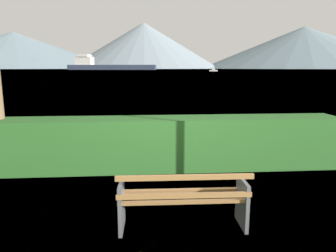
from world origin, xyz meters
TOP-DOWN VIEW (x-y plane):
  - ground_plane at (0.00, 0.00)m, footprint 1400.00×1400.00m
  - water_surface at (0.00, 309.09)m, footprint 620.00×620.00m
  - park_bench at (-0.00, -0.06)m, footprint 1.77×0.60m
  - hedge_row at (0.00, 2.59)m, footprint 7.49×0.84m
  - cargo_ship_large at (-34.82, 281.35)m, footprint 78.72×24.57m
  - fishing_boat_near at (36.82, 163.60)m, footprint 4.54×2.65m
  - distant_hills at (29.26, 550.68)m, footprint 855.23×397.20m

SIDE VIEW (x-z plane):
  - ground_plane at x=0.00m, z-range 0.00..0.00m
  - water_surface at x=0.00m, z-range 0.00..0.00m
  - park_bench at x=0.00m, z-range -0.01..0.86m
  - hedge_row at x=0.00m, z-range 0.00..1.13m
  - fishing_boat_near at x=36.82m, z-range -0.26..1.46m
  - cargo_ship_large at x=-34.82m, z-range -2.95..10.44m
  - distant_hills at x=29.26m, z-range -3.74..73.41m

